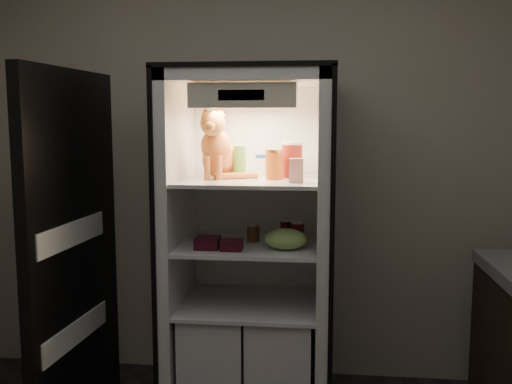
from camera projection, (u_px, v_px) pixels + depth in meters
The scene contains 16 objects.
room_shell at pixel (195, 115), 1.69m from camera, with size 3.60×3.60×3.60m.
refrigerator at pixel (251, 267), 3.16m from camera, with size 0.90×0.72×1.88m.
fridge_door at pixel (73, 258), 2.86m from camera, with size 0.12×0.87×1.85m.
tabby_cat at pixel (218, 151), 3.07m from camera, with size 0.32×0.37×0.39m.
parmesan_shaker at pixel (240, 162), 3.06m from camera, with size 0.07×0.07×0.18m.
mayo_tub at pixel (263, 165), 3.18m from camera, with size 0.09×0.09×0.12m.
salsa_jar at pixel (274, 164), 3.01m from camera, with size 0.09×0.09×0.16m.
pepper_jar at pixel (292, 160), 3.10m from camera, with size 0.12×0.12×0.19m.
cream_carton at pixel (296, 170), 2.86m from camera, with size 0.07×0.07×0.12m, color white.
soda_can_a at pixel (286, 231), 3.12m from camera, with size 0.06×0.06×0.12m.
soda_can_b at pixel (298, 234), 3.06m from camera, with size 0.06×0.06×0.11m.
soda_can_c at pixel (297, 234), 3.03m from camera, with size 0.07×0.07×0.12m.
condiment_jar at pixel (253, 232), 3.13m from camera, with size 0.07×0.07×0.10m.
grape_bag at pixel (286, 239), 2.93m from camera, with size 0.22×0.16×0.11m, color #8CC059.
berry_box_left at pixel (208, 243), 2.95m from camera, with size 0.12×0.12×0.06m, color #450B1B.
berry_box_right at pixel (232, 245), 2.92m from camera, with size 0.11×0.11×0.05m, color #450B1B.
Camera 1 is at (0.37, -1.68, 1.61)m, focal length 40.00 mm.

